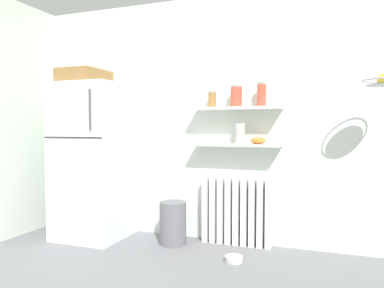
{
  "coord_description": "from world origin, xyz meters",
  "views": [
    {
      "loc": [
        1.03,
        -1.75,
        1.22
      ],
      "look_at": [
        -0.22,
        1.6,
        1.05
      ],
      "focal_mm": 34.34,
      "sensor_mm": 36.0,
      "label": 1
    }
  ],
  "objects_px": {
    "radiator": "(236,211)",
    "storage_jar_0": "(212,99)",
    "refrigerator": "(93,158)",
    "pet_food_bowl": "(234,259)",
    "storage_jar_2": "(262,95)",
    "vase": "(240,134)",
    "shelf_bowl": "(258,141)",
    "trash_bin": "(173,223)",
    "storage_jar_1": "(236,96)"
  },
  "relations": [
    {
      "from": "trash_bin",
      "to": "pet_food_bowl",
      "type": "bearing_deg",
      "value": -20.61
    },
    {
      "from": "refrigerator",
      "to": "storage_jar_0",
      "type": "distance_m",
      "value": 1.46
    },
    {
      "from": "radiator",
      "to": "storage_jar_1",
      "type": "xyz_separation_m",
      "value": [
        0.0,
        -0.03,
        1.18
      ]
    },
    {
      "from": "storage_jar_0",
      "to": "shelf_bowl",
      "type": "bearing_deg",
      "value": 0.0
    },
    {
      "from": "radiator",
      "to": "trash_bin",
      "type": "xyz_separation_m",
      "value": [
        -0.62,
        -0.22,
        -0.13
      ]
    },
    {
      "from": "storage_jar_1",
      "to": "storage_jar_2",
      "type": "xyz_separation_m",
      "value": [
        0.26,
        0.0,
        0.01
      ]
    },
    {
      "from": "shelf_bowl",
      "to": "trash_bin",
      "type": "distance_m",
      "value": 1.22
    },
    {
      "from": "radiator",
      "to": "storage_jar_2",
      "type": "bearing_deg",
      "value": -6.7
    },
    {
      "from": "storage_jar_2",
      "to": "shelf_bowl",
      "type": "xyz_separation_m",
      "value": [
        -0.03,
        0.0,
        -0.45
      ]
    },
    {
      "from": "storage_jar_1",
      "to": "vase",
      "type": "height_order",
      "value": "storage_jar_1"
    },
    {
      "from": "refrigerator",
      "to": "storage_jar_1",
      "type": "relative_size",
      "value": 8.45
    },
    {
      "from": "storage_jar_1",
      "to": "refrigerator",
      "type": "bearing_deg",
      "value": -171.15
    },
    {
      "from": "shelf_bowl",
      "to": "pet_food_bowl",
      "type": "distance_m",
      "value": 1.16
    },
    {
      "from": "storage_jar_1",
      "to": "storage_jar_2",
      "type": "distance_m",
      "value": 0.26
    },
    {
      "from": "storage_jar_0",
      "to": "vase",
      "type": "distance_m",
      "value": 0.46
    },
    {
      "from": "refrigerator",
      "to": "storage_jar_2",
      "type": "xyz_separation_m",
      "value": [
        1.81,
        0.24,
        0.66
      ]
    },
    {
      "from": "trash_bin",
      "to": "pet_food_bowl",
      "type": "relative_size",
      "value": 2.7
    },
    {
      "from": "refrigerator",
      "to": "pet_food_bowl",
      "type": "height_order",
      "value": "refrigerator"
    },
    {
      "from": "storage_jar_0",
      "to": "shelf_bowl",
      "type": "relative_size",
      "value": 1.11
    },
    {
      "from": "vase",
      "to": "shelf_bowl",
      "type": "relative_size",
      "value": 1.35
    },
    {
      "from": "storage_jar_0",
      "to": "storage_jar_2",
      "type": "xyz_separation_m",
      "value": [
        0.51,
        0.0,
        0.03
      ]
    },
    {
      "from": "radiator",
      "to": "storage_jar_0",
      "type": "distance_m",
      "value": 1.18
    },
    {
      "from": "trash_bin",
      "to": "vase",
      "type": "bearing_deg",
      "value": 16.07
    },
    {
      "from": "storage_jar_1",
      "to": "trash_bin",
      "type": "relative_size",
      "value": 0.49
    },
    {
      "from": "storage_jar_2",
      "to": "trash_bin",
      "type": "height_order",
      "value": "storage_jar_2"
    },
    {
      "from": "storage_jar_1",
      "to": "storage_jar_2",
      "type": "bearing_deg",
      "value": 0.0
    },
    {
      "from": "radiator",
      "to": "storage_jar_1",
      "type": "distance_m",
      "value": 1.18
    },
    {
      "from": "storage_jar_1",
      "to": "storage_jar_2",
      "type": "relative_size",
      "value": 0.92
    },
    {
      "from": "radiator",
      "to": "shelf_bowl",
      "type": "relative_size",
      "value": 4.69
    },
    {
      "from": "storage_jar_2",
      "to": "vase",
      "type": "relative_size",
      "value": 1.14
    },
    {
      "from": "radiator",
      "to": "vase",
      "type": "distance_m",
      "value": 0.8
    },
    {
      "from": "refrigerator",
      "to": "storage_jar_0",
      "type": "xyz_separation_m",
      "value": [
        1.3,
        0.24,
        0.62
      ]
    },
    {
      "from": "storage_jar_0",
      "to": "storage_jar_1",
      "type": "relative_size",
      "value": 0.78
    },
    {
      "from": "refrigerator",
      "to": "pet_food_bowl",
      "type": "relative_size",
      "value": 11.29
    },
    {
      "from": "storage_jar_0",
      "to": "pet_food_bowl",
      "type": "bearing_deg",
      "value": -52.54
    },
    {
      "from": "storage_jar_2",
      "to": "trash_bin",
      "type": "relative_size",
      "value": 0.54
    },
    {
      "from": "radiator",
      "to": "storage_jar_0",
      "type": "height_order",
      "value": "storage_jar_0"
    },
    {
      "from": "refrigerator",
      "to": "storage_jar_0",
      "type": "height_order",
      "value": "refrigerator"
    },
    {
      "from": "storage_jar_0",
      "to": "storage_jar_2",
      "type": "distance_m",
      "value": 0.51
    },
    {
      "from": "vase",
      "to": "storage_jar_1",
      "type": "bearing_deg",
      "value": 180.0
    },
    {
      "from": "pet_food_bowl",
      "to": "refrigerator",
      "type": "bearing_deg",
      "value": 172.49
    },
    {
      "from": "shelf_bowl",
      "to": "radiator",
      "type": "bearing_deg",
      "value": 172.41
    },
    {
      "from": "trash_bin",
      "to": "radiator",
      "type": "bearing_deg",
      "value": 19.54
    },
    {
      "from": "storage_jar_0",
      "to": "shelf_bowl",
      "type": "xyz_separation_m",
      "value": [
        0.48,
        0.0,
        -0.42
      ]
    },
    {
      "from": "storage_jar_0",
      "to": "storage_jar_1",
      "type": "distance_m",
      "value": 0.26
    },
    {
      "from": "refrigerator",
      "to": "shelf_bowl",
      "type": "bearing_deg",
      "value": 7.74
    },
    {
      "from": "pet_food_bowl",
      "to": "storage_jar_0",
      "type": "bearing_deg",
      "value": 127.46
    },
    {
      "from": "radiator",
      "to": "storage_jar_0",
      "type": "bearing_deg",
      "value": -173.3
    },
    {
      "from": "vase",
      "to": "trash_bin",
      "type": "height_order",
      "value": "vase"
    },
    {
      "from": "storage_jar_1",
      "to": "shelf_bowl",
      "type": "bearing_deg",
      "value": 0.0
    }
  ]
}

